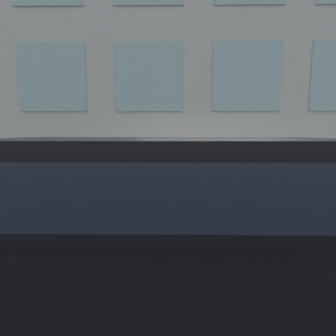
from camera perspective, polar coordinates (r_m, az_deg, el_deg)
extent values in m
plane|color=#2D2D30|center=(4.48, 9.83, -16.46)|extent=(80.00, 80.00, 0.00)
cube|color=gray|center=(5.86, 7.49, -9.86)|extent=(3.02, 60.00, 0.13)
cube|color=#9EBCB2|center=(7.45, 16.78, 18.52)|extent=(0.03, 1.77, 1.75)
cube|color=#9EBCB2|center=(7.21, -4.18, 19.19)|extent=(0.03, 1.77, 1.75)
cube|color=#9EBCB2|center=(7.83, -23.95, 17.64)|extent=(0.03, 1.77, 1.75)
cylinder|color=gold|center=(4.92, 2.93, -12.19)|extent=(0.28, 0.28, 0.04)
cylinder|color=gold|center=(4.82, 2.95, -8.34)|extent=(0.21, 0.21, 0.73)
sphere|color=#A4891E|center=(4.73, 2.98, -4.09)|extent=(0.22, 0.22, 0.22)
cylinder|color=black|center=(4.72, 2.99, -3.32)|extent=(0.07, 0.07, 0.09)
cylinder|color=gold|center=(4.80, 4.80, -7.32)|extent=(0.09, 0.10, 0.09)
cylinder|color=gold|center=(4.79, 1.12, -7.34)|extent=(0.09, 0.10, 0.09)
cylinder|color=#232328|center=(5.19, -2.75, -7.44)|extent=(0.10, 0.10, 0.68)
cylinder|color=#232328|center=(5.33, -2.65, -7.05)|extent=(0.10, 0.10, 0.68)
cube|color=red|center=(5.14, -2.74, -0.82)|extent=(0.18, 0.13, 0.51)
cylinder|color=red|center=(5.01, -2.83, -0.90)|extent=(0.08, 0.08, 0.48)
cylinder|color=red|center=(5.27, -2.66, -0.47)|extent=(0.08, 0.08, 0.48)
sphere|color=brown|center=(5.10, -2.77, 3.28)|extent=(0.23, 0.23, 0.23)
cylinder|color=black|center=(4.18, -26.76, -13.71)|extent=(0.24, 0.72, 0.72)
cylinder|color=black|center=(4.01, 22.80, -14.37)|extent=(0.24, 0.72, 0.72)
cube|color=black|center=(2.85, -3.58, -16.31)|extent=(1.93, 5.38, 0.62)
cube|color=black|center=(2.63, -0.79, -2.18)|extent=(1.70, 3.33, 0.79)
cube|color=#1E232D|center=(2.63, -0.79, -2.18)|extent=(1.71, 3.07, 0.51)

